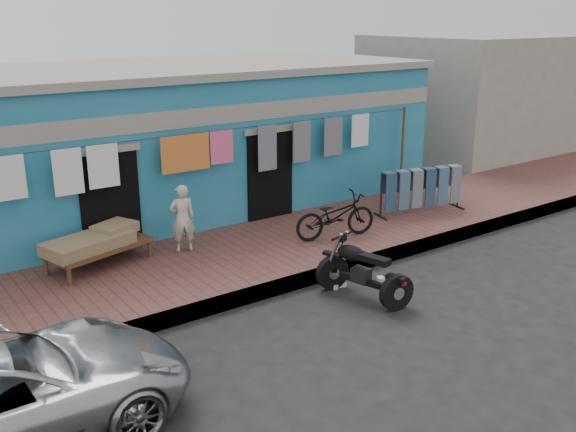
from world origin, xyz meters
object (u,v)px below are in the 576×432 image
Objects in this scene: bicycle at (335,211)px; seated_person at (182,218)px; jeans_rack at (421,190)px; charpoy at (99,249)px; motorcycle at (364,270)px.

seated_person is at bearing 81.35° from bicycle.
bicycle is at bearing 175.09° from seated_person.
seated_person reaches higher than jeans_rack.
bicycle is 4.46m from charpoy.
charpoy is at bearing 119.99° from motorcycle.
charpoy is 6.96m from jeans_rack.
motorcycle is (1.65, -3.10, -0.38)m from seated_person.
charpoy is 0.95× the size of jeans_rack.
bicycle is 1.01× the size of motorcycle.
charpoy is (-3.18, 3.29, 0.06)m from motorcycle.
jeans_rack is at bearing -173.00° from seated_person.
bicycle is (2.76, -1.05, -0.09)m from seated_person.
jeans_rack is (3.71, 2.25, 0.25)m from motorcycle.
seated_person reaches higher than charpoy.
motorcycle reaches higher than charpoy.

